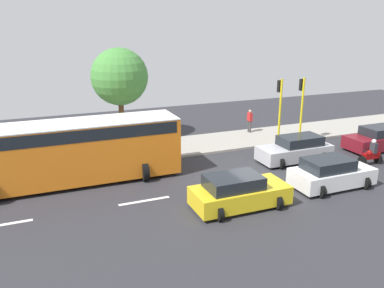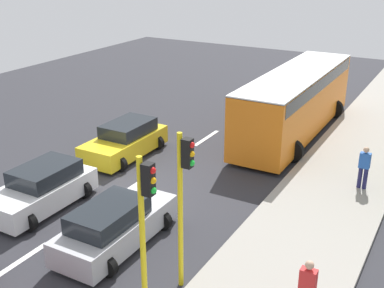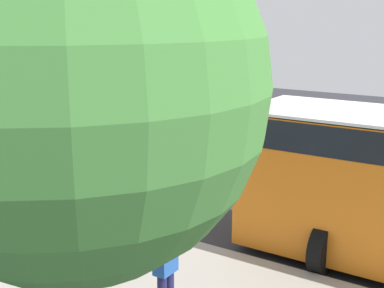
{
  "view_description": "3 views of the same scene",
  "coord_description": "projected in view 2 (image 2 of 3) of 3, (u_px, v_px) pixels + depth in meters",
  "views": [
    {
      "loc": [
        -16.03,
        10.15,
        7.82
      ],
      "look_at": [
        2.11,
        2.76,
        1.78
      ],
      "focal_mm": 36.49,
      "sensor_mm": 36.0,
      "label": 1
    },
    {
      "loc": [
        10.58,
        -14.17,
        8.65
      ],
      "look_at": [
        1.85,
        1.27,
        1.67
      ],
      "focal_mm": 46.08,
      "sensor_mm": 36.0,
      "label": 2
    },
    {
      "loc": [
        14.16,
        8.45,
        5.09
      ],
      "look_at": [
        2.75,
        0.97,
        1.7
      ],
      "focal_mm": 49.15,
      "sensor_mm": 36.0,
      "label": 3
    }
  ],
  "objects": [
    {
      "name": "traffic_light_corner",
      "position": [
        183.0,
        191.0,
        12.58
      ],
      "size": [
        0.49,
        0.24,
        4.5
      ],
      "color": "yellow",
      "rests_on": "ground"
    },
    {
      "name": "car_white",
      "position": [
        41.0,
        189.0,
        17.61
      ],
      "size": [
        2.3,
        4.11,
        1.52
      ],
      "color": "white",
      "rests_on": "ground"
    },
    {
      "name": "car_silver",
      "position": [
        115.0,
        226.0,
        15.25
      ],
      "size": [
        2.17,
        4.42,
        1.52
      ],
      "color": "#B7B7BC",
      "rests_on": "ground"
    },
    {
      "name": "sidewalk",
      "position": [
        309.0,
        229.0,
        16.26
      ],
      "size": [
        4.0,
        60.0,
        0.15
      ],
      "primitive_type": "cube",
      "color": "#9E998E",
      "rests_on": "ground"
    },
    {
      "name": "lane_stripe_south",
      "position": [
        206.0,
        138.0,
        24.35
      ],
      "size": [
        0.2,
        2.4,
        0.01
      ],
      "primitive_type": "cube",
      "color": "white",
      "rests_on": "ground"
    },
    {
      "name": "lane_stripe_far_south",
      "position": [
        254.0,
        107.0,
        29.21
      ],
      "size": [
        0.2,
        2.4,
        0.01
      ],
      "primitive_type": "cube",
      "color": "white",
      "rests_on": "ground"
    },
    {
      "name": "traffic_light_midblock",
      "position": [
        145.0,
        221.0,
        11.19
      ],
      "size": [
        0.49,
        0.24,
        4.5
      ],
      "color": "yellow",
      "rests_on": "ground"
    },
    {
      "name": "pedestrian_near_signal",
      "position": [
        307.0,
        288.0,
        11.87
      ],
      "size": [
        0.4,
        0.24,
        1.69
      ],
      "color": "#3F3F3F",
      "rests_on": "sidewalk"
    },
    {
      "name": "pedestrian_by_tree",
      "position": [
        364.0,
        166.0,
        18.59
      ],
      "size": [
        0.4,
        0.24,
        1.69
      ],
      "color": "#1E1E4C",
      "rests_on": "sidewalk"
    },
    {
      "name": "lane_stripe_mid",
      "position": [
        136.0,
        185.0,
        19.49
      ],
      "size": [
        0.2,
        2.4,
        0.01
      ],
      "primitive_type": "cube",
      "color": "white",
      "rests_on": "ground"
    },
    {
      "name": "city_bus",
      "position": [
        296.0,
        98.0,
        24.36
      ],
      "size": [
        3.2,
        11.0,
        3.16
      ],
      "color": "orange",
      "rests_on": "ground"
    },
    {
      "name": "ground_plane",
      "position": [
        136.0,
        186.0,
        19.51
      ],
      "size": [
        40.0,
        60.0,
        0.1
      ],
      "primitive_type": "cube",
      "color": "#2D2D33"
    },
    {
      "name": "lane_stripe_north",
      "position": [
        18.0,
        263.0,
        14.63
      ],
      "size": [
        0.2,
        2.4,
        0.01
      ],
      "primitive_type": "cube",
      "color": "white",
      "rests_on": "ground"
    },
    {
      "name": "car_yellow_cab",
      "position": [
        125.0,
        141.0,
        22.06
      ],
      "size": [
        2.3,
        4.32,
        1.52
      ],
      "color": "yellow",
      "rests_on": "ground"
    }
  ]
}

